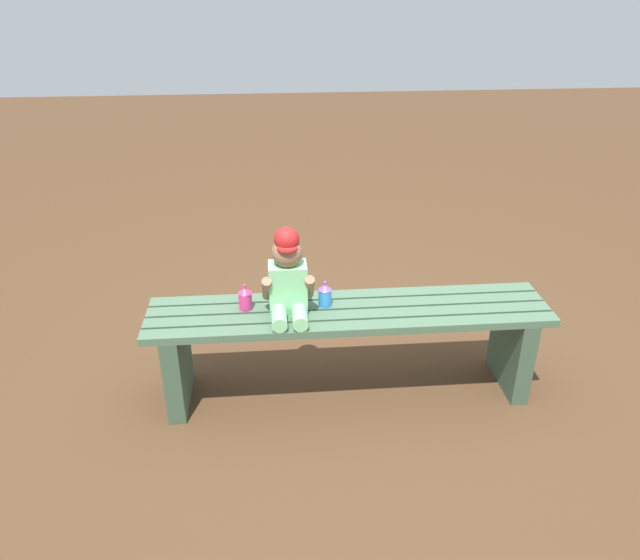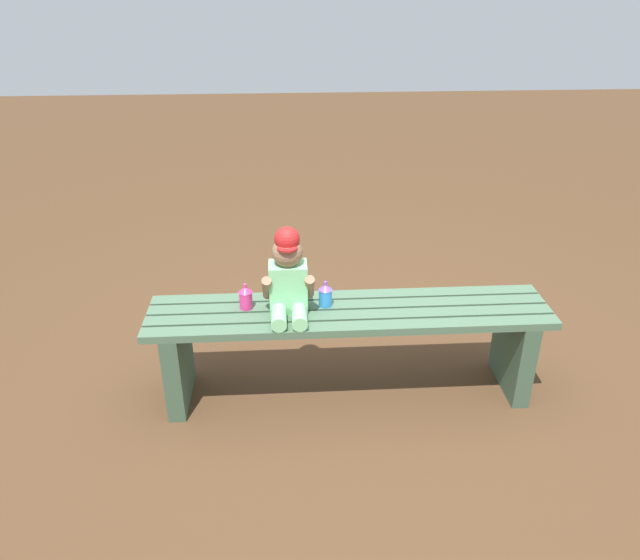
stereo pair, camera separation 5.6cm
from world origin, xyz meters
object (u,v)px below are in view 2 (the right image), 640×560
at_px(child_figure, 288,277).
at_px(sippy_cup_right, 325,295).
at_px(park_bench, 349,336).
at_px(sippy_cup_left, 246,297).

relative_size(child_figure, sippy_cup_right, 3.26).
distance_m(child_figure, sippy_cup_right, 0.21).
bearing_deg(park_bench, sippy_cup_left, 175.27).
relative_size(park_bench, sippy_cup_right, 14.90).
bearing_deg(sippy_cup_left, sippy_cup_right, 0.00).
height_order(child_figure, sippy_cup_left, child_figure).
distance_m(park_bench, sippy_cup_left, 0.52).
bearing_deg(child_figure, sippy_cup_left, 167.87).
bearing_deg(sippy_cup_right, park_bench, -19.82).
xyz_separation_m(park_bench, sippy_cup_right, (-0.11, 0.04, 0.20)).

